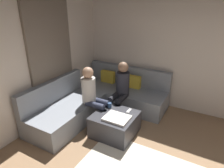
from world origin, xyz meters
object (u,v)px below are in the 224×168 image
at_px(sectional_couch, 100,100).
at_px(person_on_couch_side, 93,94).
at_px(ottoman, 115,124).
at_px(coffee_mug, 110,105).
at_px(game_remote, 129,111).
at_px(person_on_couch_back, 121,88).

distance_m(sectional_couch, person_on_couch_side, 0.63).
height_order(ottoman, coffee_mug, coffee_mug).
height_order(sectional_couch, game_remote, sectional_couch).
height_order(ottoman, person_on_couch_side, person_on_couch_side).
relative_size(game_remote, person_on_couch_side, 0.12).
relative_size(sectional_couch, person_on_couch_back, 2.12).
bearing_deg(sectional_couch, ottoman, -39.89).
bearing_deg(person_on_couch_side, game_remote, 98.37).
bearing_deg(person_on_couch_back, game_remote, 132.92).
bearing_deg(ottoman, coffee_mug, 140.71).
bearing_deg(sectional_couch, person_on_couch_back, 6.40).
xyz_separation_m(coffee_mug, person_on_couch_back, (0.00, 0.47, 0.19)).
distance_m(coffee_mug, person_on_couch_side, 0.40).
bearing_deg(coffee_mug, game_remote, 5.71).
relative_size(sectional_couch, coffee_mug, 26.84).
xyz_separation_m(ottoman, coffee_mug, (-0.22, 0.18, 0.26)).
bearing_deg(game_remote, person_on_couch_side, -171.63).
height_order(sectional_couch, person_on_couch_side, person_on_couch_side).
height_order(ottoman, person_on_couch_back, person_on_couch_back).
bearing_deg(ottoman, game_remote, 50.71).
bearing_deg(ottoman, person_on_couch_side, 168.80).
xyz_separation_m(person_on_couch_back, person_on_couch_side, (-0.34, -0.54, 0.00)).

